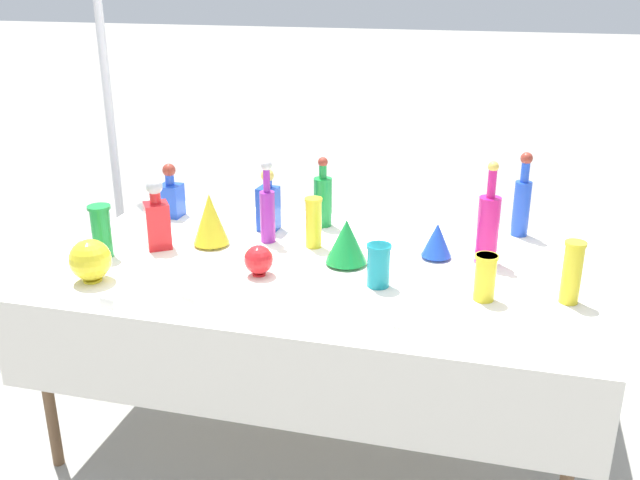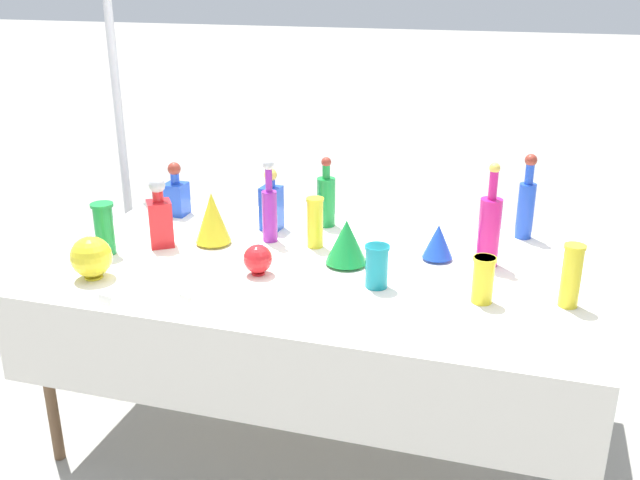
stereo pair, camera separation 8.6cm
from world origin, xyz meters
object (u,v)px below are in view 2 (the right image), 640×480
at_px(round_bowl_0, 91,257).
at_px(square_decanter_0, 160,217).
at_px(round_bowl_1, 258,259).
at_px(canopy_pole, 124,161).
at_px(slender_vase_2, 572,274).
at_px(fluted_vase_1, 438,241).
at_px(tall_bottle_3, 270,209).
at_px(square_decanter_2, 176,194).
at_px(tall_bottle_2, 526,204).
at_px(slender_vase_4, 377,265).
at_px(slender_vase_3, 104,227).
at_px(slender_vase_1, 315,221).
at_px(tall_bottle_0, 326,199).
at_px(fluted_vase_0, 346,241).
at_px(cardboard_box_behind_left, 455,283).
at_px(fluted_vase_2, 212,218).
at_px(tall_bottle_1, 489,228).
at_px(slender_vase_0, 483,278).
at_px(square_decanter_1, 271,204).

bearing_deg(round_bowl_0, square_decanter_0, 76.77).
bearing_deg(round_bowl_1, canopy_pole, 140.00).
height_order(slender_vase_2, fluted_vase_1, slender_vase_2).
distance_m(tall_bottle_3, round_bowl_0, 0.75).
bearing_deg(square_decanter_0, square_decanter_2, 107.83).
xyz_separation_m(tall_bottle_2, slender_vase_4, (-0.50, -0.67, -0.07)).
bearing_deg(slender_vase_3, canopy_pole, 116.77).
relative_size(square_decanter_2, slender_vase_1, 1.19).
height_order(square_decanter_2, round_bowl_0, square_decanter_2).
bearing_deg(square_decanter_2, square_decanter_0, -72.17).
bearing_deg(tall_bottle_0, slender_vase_4, -58.32).
xyz_separation_m(fluted_vase_0, cardboard_box_behind_left, (0.32, 1.28, -0.70)).
bearing_deg(fluted_vase_0, tall_bottle_2, 37.68).
xyz_separation_m(slender_vase_1, fluted_vase_2, (-0.42, -0.09, 0.00)).
relative_size(tall_bottle_1, tall_bottle_2, 1.12).
xyz_separation_m(tall_bottle_3, round_bowl_1, (0.08, -0.34, -0.08)).
height_order(fluted_vase_2, canopy_pole, canopy_pole).
bearing_deg(square_decanter_0, tall_bottle_1, 7.53).
bearing_deg(slender_vase_3, round_bowl_0, -69.50).
xyz_separation_m(tall_bottle_3, square_decanter_2, (-0.54, 0.20, -0.04)).
bearing_deg(slender_vase_0, canopy_pole, 154.11).
distance_m(tall_bottle_1, square_decanter_1, 0.95).
distance_m(tall_bottle_0, slender_vase_0, 0.94).
xyz_separation_m(slender_vase_1, fluted_vase_1, (0.51, 0.00, -0.03)).
bearing_deg(canopy_pole, slender_vase_4, -30.49).
height_order(slender_vase_0, slender_vase_2, slender_vase_2).
relative_size(tall_bottle_0, slender_vase_1, 1.49).
distance_m(fluted_vase_1, round_bowl_1, 0.71).
distance_m(round_bowl_0, canopy_pole, 1.28).
height_order(cardboard_box_behind_left, canopy_pole, canopy_pole).
distance_m(tall_bottle_0, cardboard_box_behind_left, 1.24).
bearing_deg(slender_vase_2, slender_vase_1, 164.20).
bearing_deg(square_decanter_2, tall_bottle_1, -7.99).
relative_size(square_decanter_1, fluted_vase_1, 1.88).
relative_size(tall_bottle_2, square_decanter_0, 1.24).
bearing_deg(slender_vase_4, fluted_vase_1, 60.82).
xyz_separation_m(tall_bottle_0, slender_vase_3, (-0.76, -0.57, -0.01)).
height_order(tall_bottle_1, slender_vase_2, tall_bottle_1).
relative_size(fluted_vase_1, cardboard_box_behind_left, 0.29).
height_order(square_decanter_0, round_bowl_1, square_decanter_0).
height_order(tall_bottle_3, slender_vase_3, tall_bottle_3).
distance_m(tall_bottle_2, slender_vase_0, 0.70).
height_order(square_decanter_2, slender_vase_4, square_decanter_2).
height_order(tall_bottle_3, slender_vase_4, tall_bottle_3).
distance_m(tall_bottle_0, round_bowl_0, 1.05).
bearing_deg(tall_bottle_1, square_decanter_1, 171.45).
relative_size(slender_vase_2, round_bowl_0, 1.39).
relative_size(slender_vase_2, round_bowl_1, 1.90).
xyz_separation_m(slender_vase_0, fluted_vase_1, (-0.20, 0.34, -0.01)).
relative_size(tall_bottle_0, cardboard_box_behind_left, 0.61).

